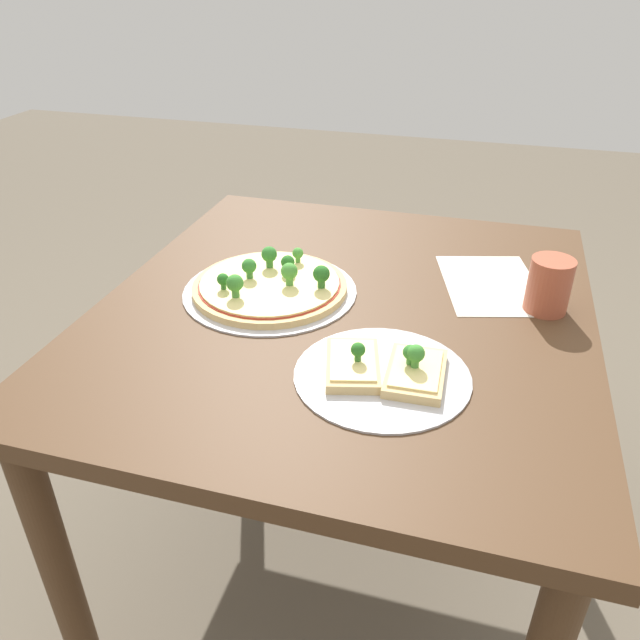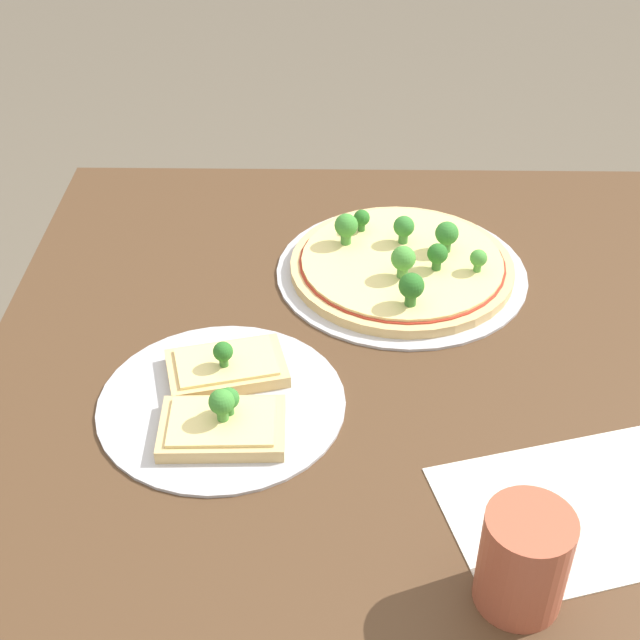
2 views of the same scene
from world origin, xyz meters
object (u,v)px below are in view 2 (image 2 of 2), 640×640
(pizza_tray_whole, at_px, (402,265))
(pizza_tray_slice, at_px, (223,398))
(dining_table, at_px, (397,398))
(drinking_cup, at_px, (524,560))

(pizza_tray_whole, distance_m, pizza_tray_slice, 0.35)
(dining_table, distance_m, drinking_cup, 0.41)
(dining_table, relative_size, pizza_tray_slice, 3.60)
(dining_table, relative_size, drinking_cup, 9.79)
(dining_table, distance_m, pizza_tray_whole, 0.19)
(pizza_tray_whole, relative_size, drinking_cup, 3.30)
(dining_table, bearing_deg, pizza_tray_slice, -150.60)
(pizza_tray_slice, xyz_separation_m, drinking_cup, (0.30, -0.26, 0.04))
(pizza_tray_whole, xyz_separation_m, drinking_cup, (0.08, -0.53, 0.04))
(pizza_tray_slice, bearing_deg, pizza_tray_whole, 51.24)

